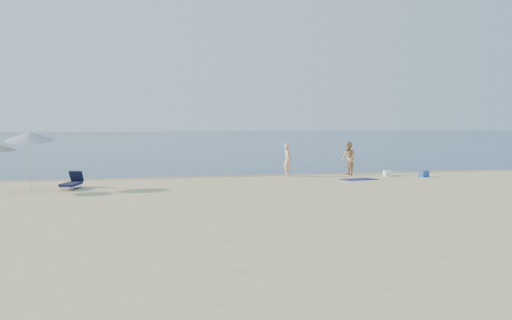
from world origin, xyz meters
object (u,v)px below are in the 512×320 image
(person_right, at_px, (348,158))
(blue_cooler, at_px, (424,174))
(person_left, at_px, (288,160))
(umbrella_near, at_px, (30,136))

(person_right, distance_m, blue_cooler, 3.88)
(person_left, relative_size, blue_cooler, 3.77)
(person_right, bearing_deg, umbrella_near, -80.37)
(blue_cooler, height_order, umbrella_near, umbrella_near)
(person_left, height_order, person_right, person_right)
(person_left, distance_m, umbrella_near, 12.67)
(person_left, height_order, blue_cooler, person_left)
(blue_cooler, bearing_deg, person_left, 143.46)
(person_left, bearing_deg, person_right, -82.56)
(person_left, relative_size, person_right, 0.96)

